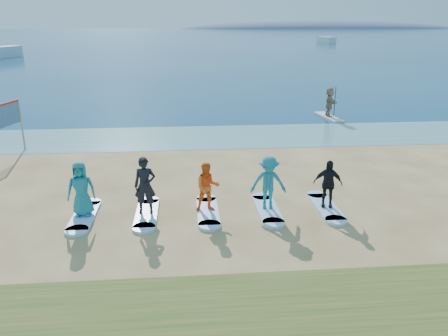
{
  "coord_description": "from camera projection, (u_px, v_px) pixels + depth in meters",
  "views": [
    {
      "loc": [
        -1.22,
        -12.45,
        6.06
      ],
      "look_at": [
        0.04,
        2.0,
        1.1
      ],
      "focal_mm": 35.0,
      "sensor_mm": 36.0,
      "label": 1
    }
  ],
  "objects": [
    {
      "name": "ground",
      "position": [
        228.0,
        221.0,
        13.79
      ],
      "size": [
        600.0,
        600.0,
        0.0
      ],
      "primitive_type": "plane",
      "color": "tan",
      "rests_on": "ground"
    },
    {
      "name": "shallow_water",
      "position": [
        210.0,
        137.0,
        23.69
      ],
      "size": [
        600.0,
        600.0,
        0.0
      ],
      "primitive_type": "plane",
      "color": "teal",
      "rests_on": "ground"
    },
    {
      "name": "ocean",
      "position": [
        188.0,
        36.0,
        164.62
      ],
      "size": [
        600.0,
        600.0,
        0.0
      ],
      "primitive_type": "plane",
      "color": "navy",
      "rests_on": "ground"
    },
    {
      "name": "island_ridge",
      "position": [
        322.0,
        28.0,
        304.41
      ],
      "size": [
        220.0,
        56.0,
        18.0
      ],
      "primitive_type": "ellipsoid",
      "color": "slate",
      "rests_on": "ground"
    },
    {
      "name": "paddleboard",
      "position": [
        328.0,
        117.0,
        28.23
      ],
      "size": [
        1.09,
        3.07,
        0.12
      ],
      "primitive_type": "cube",
      "rotation": [
        0.0,
        0.0,
        0.13
      ],
      "color": "silver",
      "rests_on": "ground"
    },
    {
      "name": "paddleboarder",
      "position": [
        330.0,
        102.0,
        27.92
      ],
      "size": [
        0.61,
        1.73,
        1.84
      ],
      "primitive_type": "imported",
      "rotation": [
        0.0,
        0.0,
        1.53
      ],
      "color": "tan",
      "rests_on": "paddleboard"
    },
    {
      "name": "boat_offshore_b",
      "position": [
        326.0,
        43.0,
        117.56
      ],
      "size": [
        3.6,
        6.83,
        1.57
      ],
      "primitive_type": "cube",
      "rotation": [
        0.0,
        0.0,
        0.23
      ],
      "color": "silver",
      "rests_on": "ground"
    },
    {
      "name": "surfboard_0",
      "position": [
        84.0,
        216.0,
        14.07
      ],
      "size": [
        0.7,
        2.2,
        0.09
      ],
      "primitive_type": "cube",
      "color": "#A4D0FF",
      "rests_on": "ground"
    },
    {
      "name": "student_0",
      "position": [
        81.0,
        189.0,
        13.76
      ],
      "size": [
        0.89,
        0.6,
        1.79
      ],
      "primitive_type": "imported",
      "rotation": [
        0.0,
        0.0,
        0.04
      ],
      "color": "teal",
      "rests_on": "surfboard_0"
    },
    {
      "name": "surfboard_1",
      "position": [
        147.0,
        214.0,
        14.23
      ],
      "size": [
        0.7,
        2.2,
        0.09
      ],
      "primitive_type": "cube",
      "color": "#A4D0FF",
      "rests_on": "ground"
    },
    {
      "name": "student_1",
      "position": [
        145.0,
        186.0,
        13.91
      ],
      "size": [
        0.68,
        0.45,
        1.87
      ],
      "primitive_type": "imported",
      "rotation": [
        0.0,
        0.0,
        -0.0
      ],
      "color": "black",
      "rests_on": "surfboard_1"
    },
    {
      "name": "surfboard_2",
      "position": [
        208.0,
        211.0,
        14.39
      ],
      "size": [
        0.7,
        2.2,
        0.09
      ],
      "primitive_type": "cube",
      "color": "#A4D0FF",
      "rests_on": "ground"
    },
    {
      "name": "student_2",
      "position": [
        207.0,
        187.0,
        14.11
      ],
      "size": [
        0.84,
        0.68,
        1.63
      ],
      "primitive_type": "imported",
      "rotation": [
        0.0,
        0.0,
        0.08
      ],
      "color": "orange",
      "rests_on": "surfboard_2"
    },
    {
      "name": "surfboard_3",
      "position": [
        267.0,
        209.0,
        14.56
      ],
      "size": [
        0.7,
        2.2,
        0.09
      ],
      "primitive_type": "cube",
      "color": "#A4D0FF",
      "rests_on": "ground"
    },
    {
      "name": "student_3",
      "position": [
        268.0,
        183.0,
        14.25
      ],
      "size": [
        1.22,
        0.77,
        1.8
      ],
      "primitive_type": "imported",
      "rotation": [
        0.0,
        0.0,
        -0.09
      ],
      "color": "teal",
      "rests_on": "surfboard_3"
    },
    {
      "name": "surfboard_4",
      "position": [
        326.0,
        207.0,
        14.72
      ],
      "size": [
        0.7,
        2.2,
        0.09
      ],
      "primitive_type": "cube",
      "color": "#A4D0FF",
      "rests_on": "ground"
    },
    {
      "name": "student_4",
      "position": [
        328.0,
        184.0,
        14.45
      ],
      "size": [
        1.02,
        0.64,
        1.61
      ],
      "primitive_type": "imported",
      "rotation": [
        0.0,
        0.0,
        -0.28
      ],
      "color": "black",
      "rests_on": "surfboard_4"
    }
  ]
}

